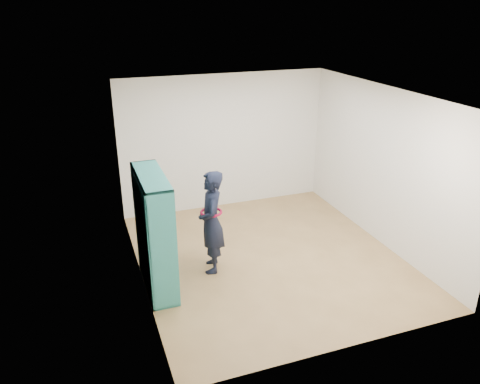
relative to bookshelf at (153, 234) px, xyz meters
name	(u,v)px	position (x,y,z in m)	size (l,w,h in m)	color
floor	(269,257)	(1.83, 0.15, -0.83)	(4.50, 4.50, 0.00)	olive
ceiling	(273,95)	(1.83, 0.15, 1.77)	(4.50, 4.50, 0.00)	white
wall_left	(136,200)	(-0.17, 0.15, 0.47)	(0.02, 4.50, 2.60)	white
wall_right	(383,167)	(3.83, 0.15, 0.47)	(0.02, 4.50, 2.60)	white
wall_back	(224,142)	(1.83, 2.40, 0.47)	(4.00, 0.02, 2.60)	white
wall_front	(353,253)	(1.83, -2.10, 0.47)	(4.00, 0.02, 2.60)	white
bookshelf	(153,234)	(0.00, 0.00, 0.00)	(0.37, 1.27, 1.69)	teal
person	(211,222)	(0.89, 0.14, -0.04)	(0.51, 0.65, 1.58)	black
smartphone	(202,214)	(0.78, 0.26, 0.07)	(0.02, 0.08, 0.12)	silver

